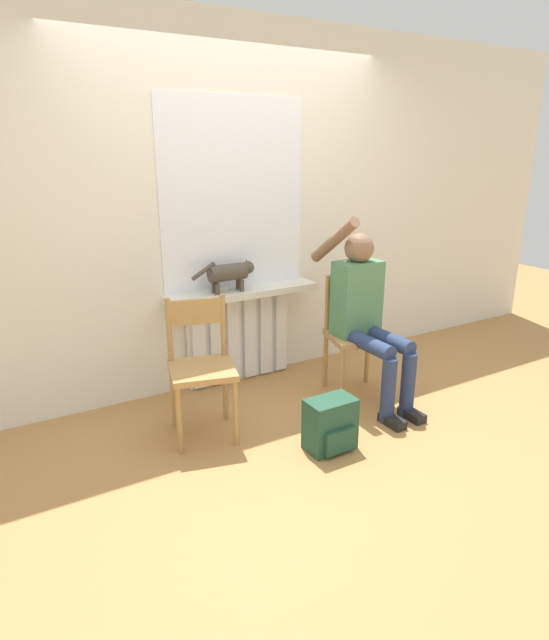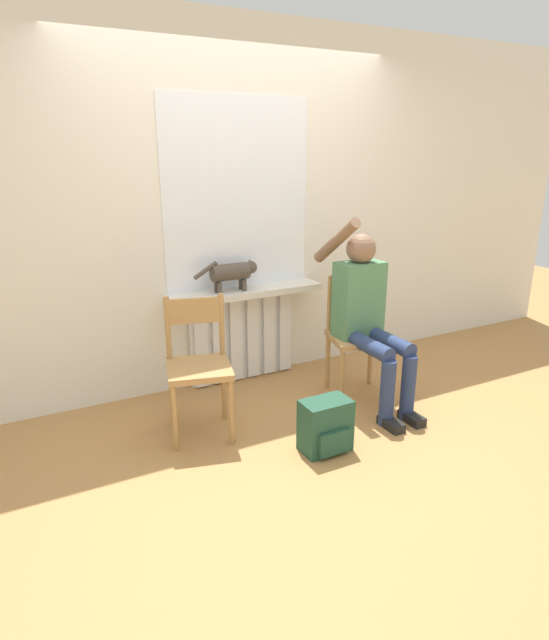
% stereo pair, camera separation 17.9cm
% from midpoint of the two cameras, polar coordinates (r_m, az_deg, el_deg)
% --- Properties ---
extents(ground_plane, '(12.00, 12.00, 0.00)m').
position_cam_midpoint_polar(ground_plane, '(3.52, 3.65, -12.78)').
color(ground_plane, '#B27F47').
extents(wall_with_window, '(7.00, 0.06, 2.70)m').
position_cam_midpoint_polar(wall_with_window, '(4.13, -5.76, 11.60)').
color(wall_with_window, white).
rests_on(wall_with_window, ground_plane).
extents(radiator, '(0.88, 0.08, 0.71)m').
position_cam_midpoint_polar(radiator, '(4.28, -4.91, -1.82)').
color(radiator, white).
rests_on(radiator, ground_plane).
extents(windowsill, '(1.22, 0.24, 0.05)m').
position_cam_midpoint_polar(windowsill, '(4.10, -4.60, 2.92)').
color(windowsill, silver).
rests_on(windowsill, radiator).
extents(window_glass, '(1.17, 0.01, 1.39)m').
position_cam_midpoint_polar(window_glass, '(4.09, -5.60, 13.10)').
color(window_glass, white).
rests_on(window_glass, windowsill).
extents(chair_left, '(0.49, 0.49, 0.90)m').
position_cam_midpoint_polar(chair_left, '(3.45, -9.33, -4.83)').
color(chair_left, '#B2844C').
rests_on(chair_left, ground_plane).
extents(chair_right, '(0.49, 0.49, 0.90)m').
position_cam_midpoint_polar(chair_right, '(4.02, 7.29, -1.40)').
color(chair_right, '#B2844C').
rests_on(chair_right, ground_plane).
extents(person, '(0.36, 1.03, 1.35)m').
position_cam_midpoint_polar(person, '(3.86, 8.41, 1.10)').
color(person, navy).
rests_on(person, ground_plane).
extents(cat, '(0.51, 0.13, 0.25)m').
position_cam_midpoint_polar(cat, '(4.01, -6.04, 5.05)').
color(cat, '#4C4238').
rests_on(cat, windowsill).
extents(backpack, '(0.30, 0.22, 0.33)m').
position_cam_midpoint_polar(backpack, '(3.37, 4.47, -11.10)').
color(backpack, '#234C38').
rests_on(backpack, ground_plane).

